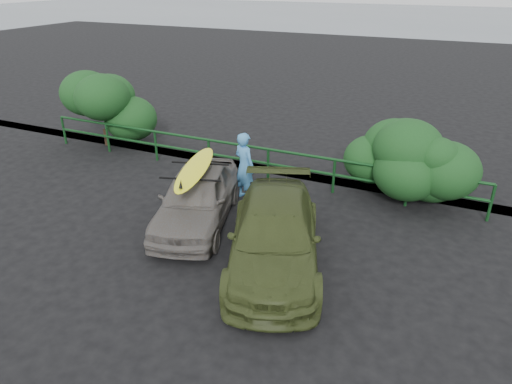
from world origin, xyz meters
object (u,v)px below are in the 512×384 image
olive_vehicle (275,236)px  man (245,166)px  guardrail (238,159)px  surfboard (195,168)px  sedan (197,197)px

olive_vehicle → man: bearing=106.9°
olive_vehicle → man: (-1.92, 2.56, 0.28)m
guardrail → surfboard: size_ratio=4.93×
surfboard → olive_vehicle: bearing=-36.0°
guardrail → olive_vehicle: bearing=-54.4°
olive_vehicle → surfboard: bearing=140.3°
guardrail → man: 1.64m
olive_vehicle → man: man is taller
guardrail → man: (0.86, -1.32, 0.43)m
guardrail → sedan: size_ratio=3.50×
sedan → surfboard: surfboard is taller
man → surfboard: (-0.49, -1.70, 0.51)m
sedan → surfboard: (0.00, 0.00, 0.77)m
guardrail → sedan: 3.05m
sedan → man: bearing=57.6°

